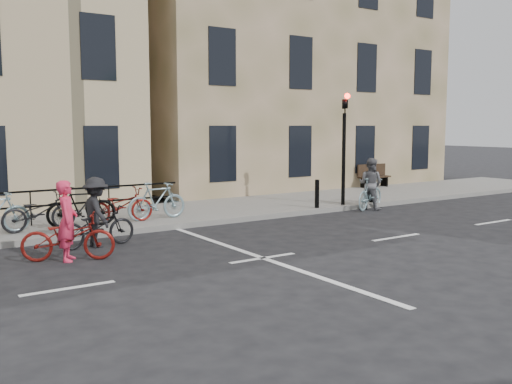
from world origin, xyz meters
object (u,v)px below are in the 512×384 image
cyclist_pink (68,233)px  cyclist_grey (370,189)px  traffic_light (344,135)px  bench (373,175)px  cyclist_dark (96,220)px

cyclist_pink → cyclist_grey: bearing=-56.9°
cyclist_pink → traffic_light: bearing=-53.1°
bench → cyclist_pink: bearing=-158.5°
traffic_light → cyclist_grey: (0.70, -0.54, -1.77)m
cyclist_pink → bench: bearing=-45.0°
traffic_light → cyclist_pink: (-9.62, -2.29, -1.88)m
cyclist_dark → cyclist_pink: bearing=132.8°
bench → cyclist_dark: bearing=-160.8°
traffic_light → cyclist_dark: (-8.70, -1.30, -1.82)m
bench → cyclist_pink: (-14.42, -5.69, -0.10)m
bench → cyclist_grey: bearing=-136.2°
bench → cyclist_grey: 5.68m
bench → cyclist_grey: (-4.10, -3.93, 0.01)m
traffic_light → bench: traffic_light is taller
traffic_light → cyclist_pink: size_ratio=1.99×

